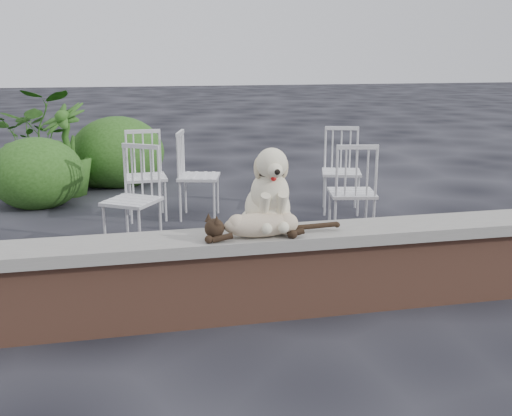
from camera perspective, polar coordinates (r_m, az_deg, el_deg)
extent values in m
plane|color=black|center=(4.32, 8.49, -9.24)|extent=(60.00, 60.00, 0.00)
cube|color=brown|center=(4.23, 8.62, -6.14)|extent=(6.00, 0.30, 0.50)
cube|color=slate|center=(4.14, 8.77, -2.38)|extent=(6.20, 0.40, 0.08)
imported|color=#204714|center=(8.77, -20.22, 6.53)|extent=(1.18, 1.03, 1.28)
imported|color=#204714|center=(7.80, -17.79, 5.34)|extent=(0.90, 0.90, 1.15)
ellipsoid|color=#204714|center=(7.37, -20.27, 3.09)|extent=(1.07, 0.98, 0.85)
ellipsoid|color=#204714|center=(8.25, -13.09, 5.17)|extent=(1.24, 1.13, 0.98)
ellipsoid|color=#204714|center=(8.31, -14.69, 4.47)|extent=(0.97, 0.89, 0.77)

